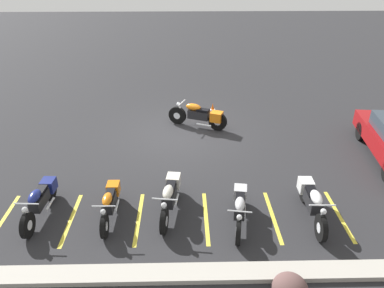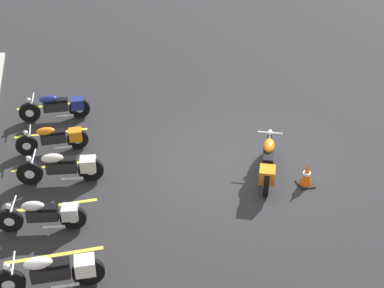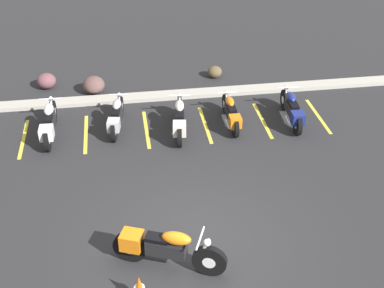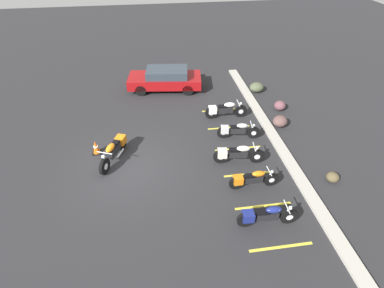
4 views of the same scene
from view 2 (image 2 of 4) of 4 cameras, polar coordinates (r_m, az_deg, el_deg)
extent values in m
plane|color=#262628|center=(14.46, 4.85, -2.15)|extent=(60.00, 60.00, 0.00)
cylinder|color=black|center=(14.65, 8.20, -0.24)|extent=(0.70, 0.38, 0.70)
cylinder|color=silver|center=(14.65, 8.20, -0.24)|extent=(0.30, 0.22, 0.27)
cylinder|color=black|center=(13.30, 7.94, -4.06)|extent=(0.70, 0.38, 0.70)
cylinder|color=silver|center=(13.30, 7.94, -4.06)|extent=(0.30, 0.22, 0.27)
cube|color=black|center=(13.84, 8.12, -1.65)|extent=(0.86, 0.58, 0.32)
ellipsoid|color=orange|center=(13.85, 8.24, -0.18)|extent=(0.65, 0.48, 0.25)
cube|color=black|center=(13.57, 8.16, -1.33)|extent=(0.53, 0.41, 0.08)
cube|color=orange|center=(13.23, 8.01, -3.27)|extent=(0.54, 0.51, 0.36)
cylinder|color=silver|center=(14.40, 8.27, 0.40)|extent=(0.28, 0.16, 0.56)
cylinder|color=silver|center=(14.20, 8.35, 1.20)|extent=(0.28, 0.62, 0.04)
sphere|color=silver|center=(14.36, 8.34, 1.20)|extent=(0.15, 0.15, 0.15)
cylinder|color=silver|center=(13.80, 7.36, -3.29)|extent=(0.57, 0.29, 0.07)
cylinder|color=black|center=(11.36, -18.98, -13.86)|extent=(0.14, 0.66, 0.66)
cylinder|color=silver|center=(11.36, -18.98, -13.86)|extent=(0.13, 0.25, 0.25)
cylinder|color=black|center=(11.18, -10.98, -13.22)|extent=(0.14, 0.66, 0.66)
cylinder|color=silver|center=(11.18, -10.98, -13.22)|extent=(0.13, 0.25, 0.25)
cube|color=black|center=(11.13, -14.86, -13.02)|extent=(0.30, 0.77, 0.30)
ellipsoid|color=white|center=(10.97, -16.11, -12.12)|extent=(0.28, 0.57, 0.24)
cube|color=black|center=(10.98, -14.11, -12.22)|extent=(0.25, 0.45, 0.08)
cube|color=white|center=(11.06, -11.35, -12.60)|extent=(0.37, 0.41, 0.34)
cylinder|color=silver|center=(11.16, -18.60, -12.90)|extent=(0.07, 0.26, 0.53)
cylinder|color=silver|center=(10.97, -18.53, -11.93)|extent=(0.62, 0.06, 0.04)
sphere|color=silver|center=(11.05, -19.13, -12.27)|extent=(0.14, 0.14, 0.14)
cylinder|color=silver|center=(11.22, -13.36, -14.48)|extent=(0.09, 0.55, 0.07)
cylinder|color=black|center=(12.82, -18.87, -7.72)|extent=(0.21, 0.61, 0.60)
cylinder|color=silver|center=(12.82, -18.87, -7.72)|extent=(0.15, 0.24, 0.23)
cylinder|color=black|center=(12.51, -12.55, -7.67)|extent=(0.21, 0.61, 0.60)
cylinder|color=silver|center=(12.51, -12.55, -7.67)|extent=(0.15, 0.24, 0.23)
cube|color=black|center=(12.55, -15.64, -7.23)|extent=(0.36, 0.73, 0.27)
ellipsoid|color=#B7B7BC|center=(12.44, -16.63, -6.36)|extent=(0.32, 0.54, 0.22)
cube|color=black|center=(12.41, -15.05, -6.57)|extent=(0.28, 0.43, 0.07)
cube|color=#B7B7BC|center=(12.42, -12.85, -7.09)|extent=(0.38, 0.41, 0.31)
cylinder|color=silver|center=(12.65, -18.57, -6.90)|extent=(0.09, 0.24, 0.49)
cylinder|color=silver|center=(12.49, -18.52, -6.05)|extent=(0.56, 0.12, 0.03)
sphere|color=silver|center=(12.56, -18.99, -6.32)|extent=(0.13, 0.13, 0.13)
cylinder|color=silver|center=(12.58, -14.52, -8.54)|extent=(0.14, 0.51, 0.06)
cylinder|color=black|center=(14.13, -16.91, -2.99)|extent=(0.20, 0.66, 0.65)
cylinder|color=silver|center=(14.13, -16.91, -2.99)|extent=(0.16, 0.26, 0.25)
cylinder|color=black|center=(13.89, -10.73, -2.70)|extent=(0.20, 0.66, 0.65)
cylinder|color=silver|center=(13.89, -10.73, -2.70)|extent=(0.16, 0.26, 0.25)
cube|color=black|center=(13.90, -13.73, -2.35)|extent=(0.37, 0.78, 0.30)
ellipsoid|color=beige|center=(13.78, -14.68, -1.48)|extent=(0.33, 0.58, 0.24)
cube|color=black|center=(13.76, -13.15, -1.64)|extent=(0.29, 0.46, 0.08)
cube|color=beige|center=(13.79, -11.01, -2.11)|extent=(0.40, 0.44, 0.34)
cylinder|color=silver|center=(13.96, -16.60, -2.12)|extent=(0.09, 0.26, 0.53)
cylinder|color=silver|center=(13.81, -16.53, -1.23)|extent=(0.61, 0.12, 0.04)
sphere|color=silver|center=(13.88, -17.00, -1.53)|extent=(0.14, 0.14, 0.14)
cylinder|color=silver|center=(13.92, -12.63, -3.62)|extent=(0.14, 0.55, 0.07)
cylinder|color=black|center=(15.34, -17.22, -0.12)|extent=(0.11, 0.59, 0.59)
cylinder|color=silver|center=(15.34, -17.22, -0.12)|extent=(0.11, 0.22, 0.22)
cylinder|color=black|center=(15.24, -12.09, 0.50)|extent=(0.11, 0.59, 0.59)
cylinder|color=silver|center=(15.24, -12.09, 0.50)|extent=(0.11, 0.22, 0.22)
cube|color=black|center=(15.20, -14.56, 0.63)|extent=(0.25, 0.68, 0.27)
ellipsoid|color=orange|center=(15.09, -15.36, 1.32)|extent=(0.23, 0.50, 0.21)
cube|color=black|center=(15.10, -14.09, 1.27)|extent=(0.22, 0.39, 0.07)
cube|color=orange|center=(15.16, -12.32, 0.99)|extent=(0.32, 0.36, 0.30)
cylinder|color=silver|center=(15.20, -16.96, 0.66)|extent=(0.05, 0.23, 0.47)
cylinder|color=silver|center=(15.08, -16.90, 1.43)|extent=(0.55, 0.04, 0.03)
sphere|color=silver|center=(15.13, -17.29, 1.14)|extent=(0.12, 0.12, 0.12)
cylinder|color=silver|center=(15.22, -13.59, -0.36)|extent=(0.07, 0.49, 0.06)
cylinder|color=black|center=(16.89, -16.92, 3.23)|extent=(0.15, 0.64, 0.63)
cylinder|color=silver|center=(16.89, -16.92, 3.23)|extent=(0.13, 0.25, 0.24)
cylinder|color=black|center=(16.75, -11.91, 3.75)|extent=(0.15, 0.64, 0.63)
cylinder|color=silver|center=(16.75, -11.91, 3.75)|extent=(0.13, 0.25, 0.24)
cube|color=black|center=(16.73, -14.33, 3.94)|extent=(0.31, 0.74, 0.29)
ellipsoid|color=navy|center=(16.63, -15.11, 4.65)|extent=(0.28, 0.55, 0.23)
cube|color=black|center=(16.63, -13.86, 4.57)|extent=(0.25, 0.43, 0.08)
cube|color=navy|center=(16.67, -12.14, 4.25)|extent=(0.36, 0.40, 0.33)
cylinder|color=silver|center=(16.76, -16.67, 4.01)|extent=(0.07, 0.25, 0.51)
cylinder|color=silver|center=(16.64, -16.61, 4.78)|extent=(0.59, 0.07, 0.03)
sphere|color=silver|center=(16.69, -16.99, 4.50)|extent=(0.13, 0.13, 0.13)
cylinder|color=silver|center=(16.73, -13.40, 2.95)|extent=(0.09, 0.53, 0.07)
cube|color=black|center=(13.97, 11.99, -4.20)|extent=(0.40, 0.40, 0.03)
cone|color=#EA590F|center=(13.80, 12.13, -3.20)|extent=(0.32, 0.32, 0.64)
cylinder|color=white|center=(13.78, 12.15, -3.09)|extent=(0.20, 0.20, 0.06)
cube|color=gold|center=(12.14, -14.47, -11.42)|extent=(0.10, 2.10, 0.00)
cube|color=gold|center=(13.44, -14.59, -6.38)|extent=(0.10, 2.10, 0.00)
cube|color=gold|center=(14.83, -14.69, -2.25)|extent=(0.10, 2.10, 0.00)
cube|color=gold|center=(16.28, -14.77, 1.15)|extent=(0.10, 2.10, 0.00)
cube|color=gold|center=(17.78, -14.84, 3.99)|extent=(0.10, 2.10, 0.00)
camera|label=1|loc=(14.17, -51.73, 12.19)|focal=35.00mm
camera|label=3|loc=(15.74, 42.30, 24.00)|focal=50.00mm
camera|label=4|loc=(21.00, -7.14, 32.90)|focal=28.00mm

